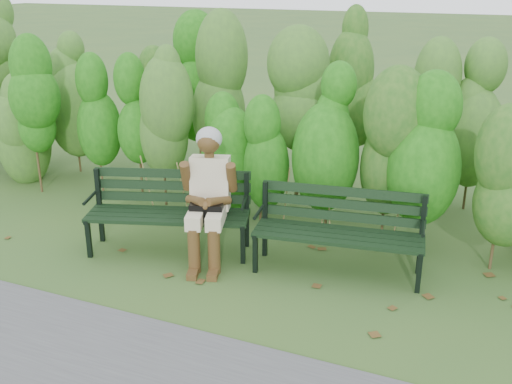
% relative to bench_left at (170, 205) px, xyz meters
% --- Properties ---
extents(ground, '(80.00, 80.00, 0.00)m').
position_rel_bench_left_xyz_m(ground, '(0.94, -0.32, -0.48)').
color(ground, '#335626').
extents(hedge_band, '(11.04, 1.67, 2.42)m').
position_rel_bench_left_xyz_m(hedge_band, '(0.94, 1.54, 0.78)').
color(hedge_band, '#47381E').
rests_on(hedge_band, ground).
extents(leaf_litter, '(5.71, 2.00, 0.01)m').
position_rel_bench_left_xyz_m(leaf_litter, '(1.50, -0.37, -0.48)').
color(leaf_litter, brown).
rests_on(leaf_litter, ground).
extents(bench_left, '(1.71, 1.01, 0.81)m').
position_rel_bench_left_xyz_m(bench_left, '(0.00, 0.00, 0.00)').
color(bench_left, black).
rests_on(bench_left, ground).
extents(bench_right, '(1.64, 0.74, 0.79)m').
position_rel_bench_left_xyz_m(bench_right, '(1.72, 0.23, -0.01)').
color(bench_right, black).
rests_on(bench_right, ground).
extents(seated_woman, '(0.61, 0.86, 1.32)m').
position_rel_bench_left_xyz_m(seated_woman, '(0.46, -0.03, 0.25)').
color(seated_woman, beige).
rests_on(seated_woman, ground).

